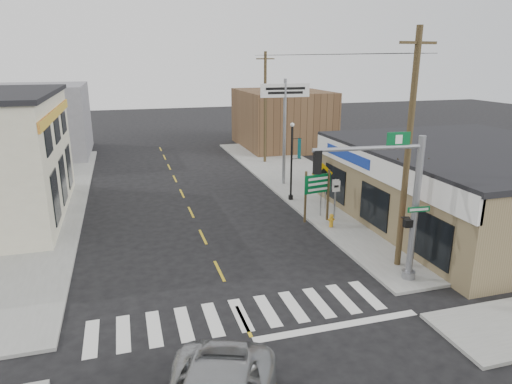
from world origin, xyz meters
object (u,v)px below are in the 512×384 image
object	(u,v)px
lamp_post	(293,156)
utility_pole_near	(408,150)
guide_sign	(317,189)
utility_pole_far	(265,107)
fire_hydrant	(331,220)
traffic_signal_pole	(401,195)
dance_center_sign	(285,106)
bare_tree	(413,165)

from	to	relation	value
lamp_post	utility_pole_near	size ratio (longest dim) A/B	0.49
guide_sign	utility_pole_near	distance (m)	6.87
utility_pole_near	utility_pole_far	size ratio (longest dim) A/B	1.08
guide_sign	utility_pole_far	distance (m)	15.35
fire_hydrant	utility_pole_far	distance (m)	16.62
traffic_signal_pole	utility_pole_near	distance (m)	2.16
dance_center_sign	utility_pole_far	xyz separation A→B (m)	(0.85, 7.12, -0.76)
bare_tree	guide_sign	bearing A→B (deg)	128.05
guide_sign	fire_hydrant	distance (m)	1.81
fire_hydrant	guide_sign	bearing A→B (deg)	111.56
fire_hydrant	dance_center_sign	bearing A→B (deg)	86.64
fire_hydrant	dance_center_sign	world-z (taller)	dance_center_sign
lamp_post	dance_center_sign	xyz separation A→B (m)	(0.79, 3.71, 2.61)
guide_sign	bare_tree	xyz separation A→B (m)	(3.02, -3.86, 1.98)
guide_sign	dance_center_sign	xyz separation A→B (m)	(0.93, 7.86, 3.58)
guide_sign	fire_hydrant	size ratio (longest dim) A/B	3.91
traffic_signal_pole	utility_pole_far	xyz separation A→B (m)	(1.58, 22.20, 1.09)
bare_tree	utility_pole_near	xyz separation A→B (m)	(-1.82, -2.11, 1.20)
dance_center_sign	utility_pole_far	distance (m)	7.21
traffic_signal_pole	guide_sign	xyz separation A→B (m)	(-0.19, 7.22, -1.73)
traffic_signal_pole	lamp_post	size ratio (longest dim) A/B	1.24
fire_hydrant	dance_center_sign	xyz separation A→B (m)	(0.52, 8.89, 5.02)
lamp_post	bare_tree	bearing A→B (deg)	-49.44
dance_center_sign	fire_hydrant	bearing A→B (deg)	-91.81
lamp_post	utility_pole_near	bearing A→B (deg)	-63.24
lamp_post	utility_pole_far	size ratio (longest dim) A/B	0.53
traffic_signal_pole	guide_sign	world-z (taller)	traffic_signal_pole
traffic_signal_pole	lamp_post	world-z (taller)	traffic_signal_pole
lamp_post	bare_tree	xyz separation A→B (m)	(2.89, -8.01, 1.01)
lamp_post	guide_sign	bearing A→B (deg)	-71.09
fire_hydrant	lamp_post	distance (m)	5.72
utility_pole_near	dance_center_sign	bearing A→B (deg)	85.45
guide_sign	dance_center_sign	world-z (taller)	dance_center_sign
dance_center_sign	utility_pole_near	size ratio (longest dim) A/B	0.74
lamp_post	dance_center_sign	bearing A→B (deg)	98.66
utility_pole_near	utility_pole_far	distance (m)	20.96
lamp_post	dance_center_sign	distance (m)	4.60
fire_hydrant	lamp_post	world-z (taller)	lamp_post
fire_hydrant	traffic_signal_pole	bearing A→B (deg)	-92.00
guide_sign	lamp_post	size ratio (longest dim) A/B	0.59
dance_center_sign	utility_pole_far	size ratio (longest dim) A/B	0.80
guide_sign	lamp_post	bearing A→B (deg)	78.36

